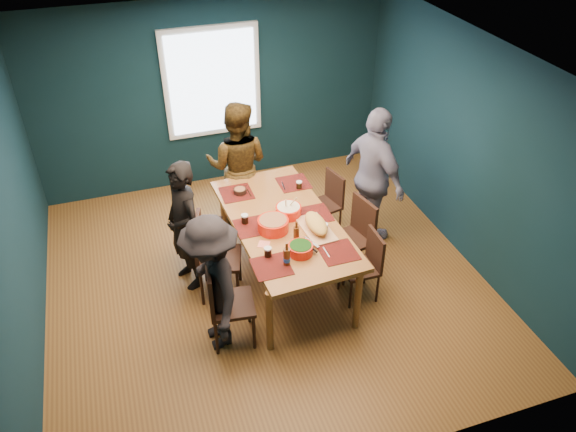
# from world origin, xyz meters

# --- Properties ---
(room) EXTENTS (5.01, 5.01, 2.71)m
(room) POSITION_xyz_m (0.00, 0.27, 1.37)
(room) COLOR olive
(room) RESTS_ON ground
(dining_table) EXTENTS (1.22, 2.26, 0.84)m
(dining_table) POSITION_xyz_m (0.23, -0.01, 0.76)
(dining_table) COLOR #A77732
(dining_table) RESTS_ON floor
(chair_left_far) EXTENTS (0.56, 0.56, 1.02)m
(chair_left_far) POSITION_xyz_m (-0.70, 0.61, 0.59)
(chair_left_far) COLOR black
(chair_left_far) RESTS_ON floor
(chair_left_mid) EXTENTS (0.59, 0.59, 1.04)m
(chair_left_mid) POSITION_xyz_m (-0.63, -0.01, 0.60)
(chair_left_mid) COLOR black
(chair_left_mid) RESTS_ON floor
(chair_left_near) EXTENTS (0.50, 0.50, 0.99)m
(chair_left_near) POSITION_xyz_m (-0.67, -0.75, 0.58)
(chair_left_near) COLOR black
(chair_left_near) RESTS_ON floor
(chair_right_far) EXTENTS (0.46, 0.46, 0.85)m
(chair_right_far) POSITION_xyz_m (1.08, 0.72, 0.49)
(chair_right_far) COLOR black
(chair_right_far) RESTS_ON floor
(chair_right_mid) EXTENTS (0.52, 0.52, 0.96)m
(chair_right_mid) POSITION_xyz_m (1.08, -0.13, 0.56)
(chair_right_mid) COLOR black
(chair_right_mid) RESTS_ON floor
(chair_right_near) EXTENTS (0.38, 0.38, 0.85)m
(chair_right_near) POSITION_xyz_m (1.01, -0.59, 0.49)
(chair_right_near) COLOR black
(chair_right_near) RESTS_ON floor
(person_far_left) EXTENTS (0.53, 0.67, 1.59)m
(person_far_left) POSITION_xyz_m (-0.85, 0.29, 0.80)
(person_far_left) COLOR black
(person_far_left) RESTS_ON floor
(person_back) EXTENTS (1.04, 0.95, 1.73)m
(person_back) POSITION_xyz_m (0.03, 1.30, 0.87)
(person_back) COLOR black
(person_back) RESTS_ON floor
(person_right) EXTENTS (0.66, 1.13, 1.82)m
(person_right) POSITION_xyz_m (1.54, 0.41, 0.91)
(person_right) COLOR silver
(person_right) RESTS_ON floor
(person_near_left) EXTENTS (0.63, 1.03, 1.56)m
(person_near_left) POSITION_xyz_m (-0.75, -0.73, 0.78)
(person_near_left) COLOR black
(person_near_left) RESTS_ON floor
(bowl_salad) EXTENTS (0.34, 0.34, 0.14)m
(bowl_salad) POSITION_xyz_m (0.06, -0.14, 0.91)
(bowl_salad) COLOR red
(bowl_salad) RESTS_ON dining_table
(bowl_dumpling) EXTENTS (0.29, 0.29, 0.27)m
(bowl_dumpling) POSITION_xyz_m (0.31, 0.07, 0.90)
(bowl_dumpling) COLOR red
(bowl_dumpling) RESTS_ON dining_table
(bowl_herbs) EXTENTS (0.26, 0.26, 0.11)m
(bowl_herbs) POSITION_xyz_m (0.21, -0.62, 0.90)
(bowl_herbs) COLOR red
(bowl_herbs) RESTS_ON dining_table
(cutting_board) EXTENTS (0.36, 0.70, 0.15)m
(cutting_board) POSITION_xyz_m (0.51, -0.29, 0.91)
(cutting_board) COLOR tan
(cutting_board) RESTS_ON dining_table
(small_bowl) EXTENTS (0.16, 0.16, 0.06)m
(small_bowl) POSITION_xyz_m (-0.10, 0.69, 0.87)
(small_bowl) COLOR black
(small_bowl) RESTS_ON dining_table
(beer_bottle_a) EXTENTS (0.07, 0.07, 0.27)m
(beer_bottle_a) POSITION_xyz_m (0.02, -0.74, 0.94)
(beer_bottle_a) COLOR #4D240D
(beer_bottle_a) RESTS_ON dining_table
(beer_bottle_b) EXTENTS (0.06, 0.06, 0.25)m
(beer_bottle_b) POSITION_xyz_m (0.24, -0.41, 0.93)
(beer_bottle_b) COLOR #4D240D
(beer_bottle_b) RESTS_ON dining_table
(cola_glass_a) EXTENTS (0.08, 0.08, 0.11)m
(cola_glass_a) POSITION_xyz_m (-0.12, -0.56, 0.90)
(cola_glass_a) COLOR black
(cola_glass_a) RESTS_ON dining_table
(cola_glass_b) EXTENTS (0.08, 0.08, 0.11)m
(cola_glass_b) POSITION_xyz_m (0.58, -0.36, 0.90)
(cola_glass_b) COLOR black
(cola_glass_b) RESTS_ON dining_table
(cola_glass_c) EXTENTS (0.07, 0.07, 0.10)m
(cola_glass_c) POSITION_xyz_m (0.61, 0.56, 0.89)
(cola_glass_c) COLOR black
(cola_glass_c) RESTS_ON dining_table
(cola_glass_d) EXTENTS (0.08, 0.08, 0.11)m
(cola_glass_d) POSITION_xyz_m (-0.20, 0.08, 0.90)
(cola_glass_d) COLOR black
(cola_glass_d) RESTS_ON dining_table
(napkin_a) EXTENTS (0.17, 0.17, 0.00)m
(napkin_a) POSITION_xyz_m (0.59, 0.06, 0.84)
(napkin_a) COLOR #FF806B
(napkin_a) RESTS_ON dining_table
(napkin_b) EXTENTS (0.16, 0.16, 0.00)m
(napkin_b) POSITION_xyz_m (-0.11, -0.36, 0.84)
(napkin_b) COLOR #FF806B
(napkin_b) RESTS_ON dining_table
(napkin_c) EXTENTS (0.17, 0.17, 0.00)m
(napkin_c) POSITION_xyz_m (0.57, -0.67, 0.84)
(napkin_c) COLOR #FF806B
(napkin_c) RESTS_ON dining_table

